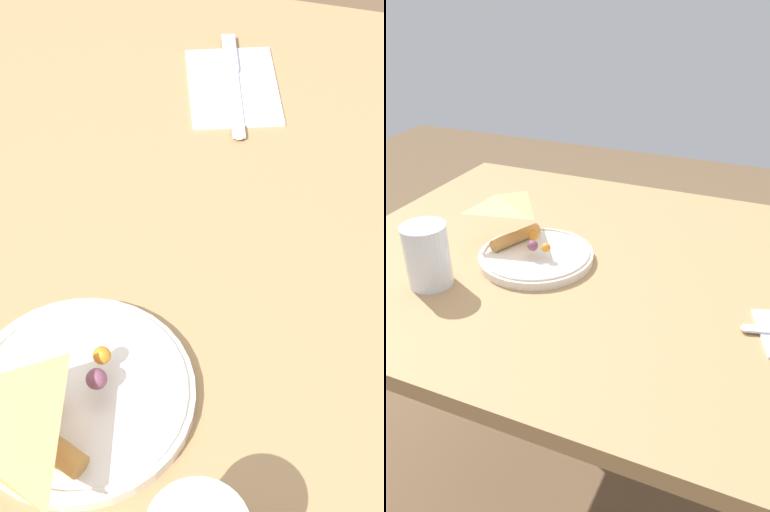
# 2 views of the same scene
# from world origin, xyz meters

# --- Properties ---
(dining_table) EXTENTS (1.15, 0.84, 0.74)m
(dining_table) POSITION_xyz_m (0.00, 0.00, 0.64)
(dining_table) COLOR #A87F51
(dining_table) RESTS_ON ground_plane
(plate_pizza) EXTENTS (0.22, 0.22, 0.05)m
(plate_pizza) POSITION_xyz_m (0.16, 0.05, 0.76)
(plate_pizza) COLOR silver
(plate_pizza) RESTS_ON dining_table
(napkin_folded) EXTENTS (0.19, 0.16, 0.00)m
(napkin_folded) POSITION_xyz_m (-0.35, 0.09, 0.75)
(napkin_folded) COLOR silver
(napkin_folded) RESTS_ON dining_table
(butter_knife) EXTENTS (0.21, 0.08, 0.01)m
(butter_knife) POSITION_xyz_m (-0.36, 0.09, 0.75)
(butter_knife) COLOR #B2B2B7
(butter_knife) RESTS_ON napkin_folded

